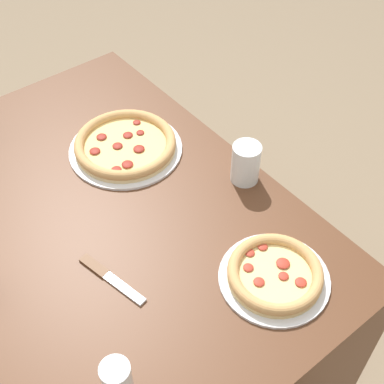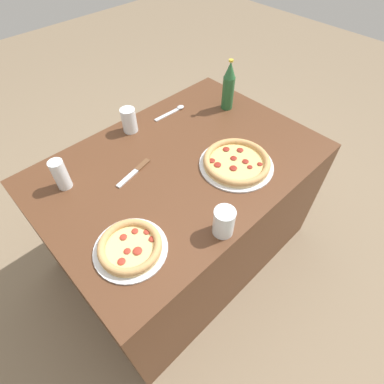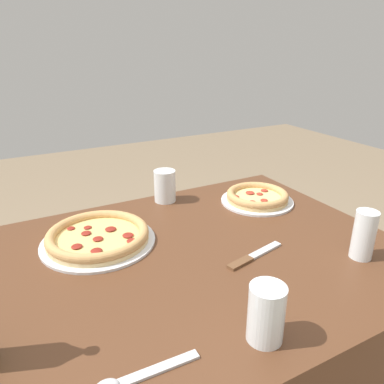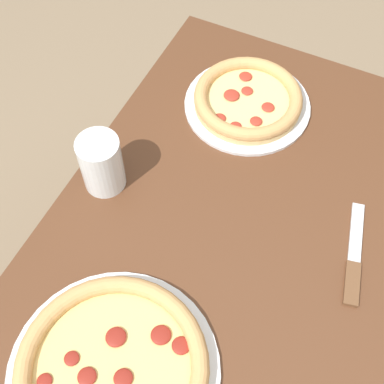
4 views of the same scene
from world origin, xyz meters
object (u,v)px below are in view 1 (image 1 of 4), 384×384
pizza_pepperoni (275,274)px  glass_red_wine (246,164)px  pizza_margherita (125,145)px  knife (109,277)px

pizza_pepperoni → glass_red_wine: (-0.30, 0.17, 0.04)m
pizza_margherita → pizza_pepperoni: size_ratio=1.26×
glass_red_wine → knife: 0.49m
knife → pizza_margherita: bearing=141.4°
pizza_margherita → knife: bearing=-38.6°
pizza_pepperoni → pizza_margherita: bearing=-177.8°
glass_red_wine → pizza_margherita: bearing=-147.3°
glass_red_wine → knife: size_ratio=0.58×
pizza_margherita → pizza_pepperoni: same height
pizza_pepperoni → glass_red_wine: size_ratio=2.25×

